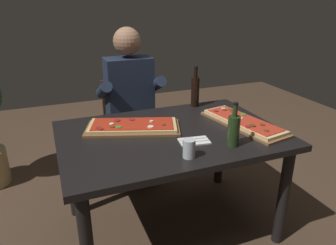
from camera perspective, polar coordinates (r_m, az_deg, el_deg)
ground_plane at (r=2.42m, az=0.46°, el=-18.05°), size 6.40×6.40×0.00m
dining_table at (r=2.07m, az=0.51°, el=-4.22°), size 1.40×0.96×0.74m
pizza_rectangular_front at (r=2.08m, az=-6.35°, el=-0.72°), size 0.66×0.45×0.05m
pizza_rectangular_left at (r=2.20m, az=13.38°, el=0.06°), size 0.35×0.67×0.05m
wine_bottle_dark at (r=2.49m, az=4.91°, el=5.72°), size 0.06×0.06×0.32m
oil_bottle_amber at (r=1.86m, az=11.71°, el=-1.26°), size 0.07×0.07×0.26m
tumbler_near_camera at (r=1.71m, az=3.80°, el=-4.87°), size 0.07×0.07×0.10m
napkin_cutlery_set at (r=1.91m, az=4.74°, el=-3.34°), size 0.19×0.14×0.01m
diner_chair at (r=2.86m, az=-7.07°, el=-0.22°), size 0.44×0.44×0.87m
seated_diner at (r=2.67m, az=-6.65°, el=3.98°), size 0.53×0.41×1.33m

